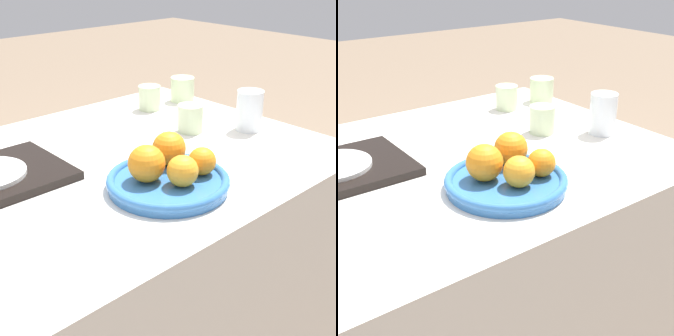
% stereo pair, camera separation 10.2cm
% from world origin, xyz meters
% --- Properties ---
extents(table, '(1.38, 0.85, 0.72)m').
position_xyz_m(table, '(0.00, 0.00, 0.36)').
color(table, silver).
rests_on(table, ground_plane).
extents(fruit_platter, '(0.28, 0.28, 0.03)m').
position_xyz_m(fruit_platter, '(0.13, -0.21, 0.73)').
color(fruit_platter, '#336BAD').
rests_on(fruit_platter, table).
extents(orange_0, '(0.07, 0.07, 0.07)m').
position_xyz_m(orange_0, '(0.14, -0.25, 0.77)').
color(orange_0, orange).
rests_on(orange_0, fruit_platter).
extents(orange_1, '(0.08, 0.08, 0.08)m').
position_xyz_m(orange_1, '(0.10, -0.19, 0.78)').
color(orange_1, orange).
rests_on(orange_1, fruit_platter).
extents(orange_2, '(0.06, 0.06, 0.06)m').
position_xyz_m(orange_2, '(0.21, -0.24, 0.77)').
color(orange_2, orange).
rests_on(orange_2, fruit_platter).
extents(orange_3, '(0.08, 0.08, 0.08)m').
position_xyz_m(orange_3, '(0.19, -0.15, 0.78)').
color(orange_3, orange).
rests_on(orange_3, fruit_platter).
extents(water_glass, '(0.08, 0.08, 0.12)m').
position_xyz_m(water_glass, '(0.56, -0.10, 0.78)').
color(water_glass, silver).
rests_on(water_glass, table).
extents(cup_1, '(0.07, 0.07, 0.08)m').
position_xyz_m(cup_1, '(0.47, 0.25, 0.76)').
color(cup_1, beige).
rests_on(cup_1, table).
extents(cup_2, '(0.08, 0.08, 0.08)m').
position_xyz_m(cup_2, '(0.43, 0.01, 0.76)').
color(cup_2, beige).
rests_on(cup_2, table).
extents(cup_3, '(0.08, 0.08, 0.08)m').
position_xyz_m(cup_3, '(0.62, 0.24, 0.76)').
color(cup_3, beige).
rests_on(cup_3, table).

